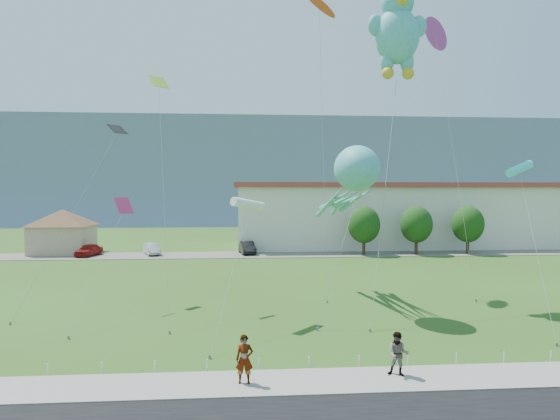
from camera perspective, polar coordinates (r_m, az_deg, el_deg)
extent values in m
plane|color=#2E4D15|center=(22.05, 5.57, -16.44)|extent=(160.00, 160.00, 0.00)
cube|color=gray|center=(19.49, 7.06, -18.82)|extent=(80.00, 2.50, 0.10)
cube|color=#59544C|center=(56.14, -0.70, -5.10)|extent=(70.00, 6.00, 0.06)
cube|color=slate|center=(140.75, -2.98, 4.25)|extent=(160.00, 50.00, 25.00)
cube|color=tan|center=(62.25, -23.55, -3.12)|extent=(6.00, 6.00, 3.20)
pyramid|color=brown|center=(62.09, -23.59, -0.82)|extent=(9.20, 9.20, 1.80)
cube|color=beige|center=(71.15, 20.18, -0.68)|extent=(60.00, 14.00, 7.60)
cube|color=#953530|center=(71.09, 20.22, 2.63)|extent=(61.00, 15.00, 0.60)
cylinder|color=white|center=(21.70, -25.02, -16.23)|extent=(0.05, 0.05, 0.50)
cylinder|color=white|center=(21.11, -19.71, -16.68)|extent=(0.05, 0.05, 0.50)
cylinder|color=white|center=(20.70, -14.11, -17.01)|extent=(0.05, 0.05, 0.50)
cylinder|color=white|center=(20.47, -8.33, -17.18)|extent=(0.05, 0.05, 0.50)
cylinder|color=white|center=(20.44, -2.46, -17.20)|extent=(0.05, 0.05, 0.50)
cylinder|color=white|center=(20.60, 3.36, -17.04)|extent=(0.05, 0.05, 0.50)
cylinder|color=white|center=(20.96, 9.03, -16.73)|extent=(0.05, 0.05, 0.50)
cylinder|color=white|center=(21.49, 14.44, -16.29)|extent=(0.05, 0.05, 0.50)
cylinder|color=white|center=(22.19, 19.52, -15.74)|extent=(0.05, 0.05, 0.50)
cylinder|color=white|center=(23.05, 24.23, -15.13)|extent=(0.05, 0.05, 0.50)
cylinder|color=white|center=(24.04, 28.55, -14.48)|extent=(0.05, 0.05, 0.50)
cylinder|color=#3F2B19|center=(56.58, 9.55, -3.98)|extent=(0.36, 0.36, 2.20)
ellipsoid|color=#14380F|center=(56.39, 9.57, -1.66)|extent=(3.60, 3.60, 4.14)
cylinder|color=#3F2B19|center=(58.32, 15.30, -3.85)|extent=(0.36, 0.36, 2.20)
ellipsoid|color=#14380F|center=(58.14, 15.32, -1.59)|extent=(3.60, 3.60, 4.14)
cylinder|color=#3F2B19|center=(60.61, 20.65, -3.69)|extent=(0.36, 0.36, 2.20)
ellipsoid|color=#14380F|center=(60.43, 20.68, -1.52)|extent=(3.60, 3.60, 4.14)
imported|color=gray|center=(18.77, -4.08, -16.64)|extent=(0.66, 0.46, 1.74)
imported|color=gray|center=(19.94, 13.36, -15.71)|extent=(0.98, 0.89, 1.64)
imported|color=maroon|center=(58.36, -21.02, -4.28)|extent=(2.46, 4.17, 1.33)
imported|color=#BAB9C1|center=(57.43, -14.43, -4.34)|extent=(2.57, 4.08, 1.27)
imported|color=black|center=(56.65, -3.79, -4.29)|extent=(2.11, 4.46, 1.41)
ellipsoid|color=teal|center=(29.03, 8.78, 4.75)|extent=(2.60, 3.38, 2.60)
sphere|color=white|center=(27.95, 8.33, 5.43)|extent=(0.41, 0.41, 0.41)
sphere|color=white|center=(28.17, 10.18, 5.39)|extent=(0.41, 0.41, 0.41)
cylinder|color=slate|center=(25.95, 4.25, -13.40)|extent=(0.10, 0.10, 0.16)
cylinder|color=gray|center=(26.68, 6.87, -4.69)|extent=(2.86, 2.53, 7.42)
ellipsoid|color=teal|center=(35.49, 13.25, 18.78)|extent=(2.92, 2.49, 3.66)
sphere|color=teal|center=(36.17, 13.28, 22.03)|extent=(2.14, 2.14, 2.14)
sphere|color=gold|center=(35.32, 13.76, 22.33)|extent=(0.79, 0.79, 0.79)
ellipsoid|color=teal|center=(35.30, 10.85, 20.04)|extent=(1.01, 0.72, 1.42)
ellipsoid|color=teal|center=(36.14, 15.60, 19.57)|extent=(1.01, 0.72, 1.42)
ellipsoid|color=teal|center=(34.85, 12.12, 16.23)|extent=(0.90, 0.79, 1.46)
ellipsoid|color=teal|center=(35.24, 14.31, 16.05)|extent=(0.90, 0.79, 1.46)
sphere|color=gold|center=(34.45, 12.22, 15.05)|extent=(0.79, 0.79, 0.79)
sphere|color=gold|center=(34.85, 14.42, 14.88)|extent=(0.79, 0.79, 0.79)
cylinder|color=slate|center=(26.02, 10.26, -13.39)|extent=(0.10, 0.10, 0.16)
cylinder|color=gray|center=(29.52, 11.94, 2.70)|extent=(3.87, 8.15, 14.40)
cube|color=black|center=(35.49, -18.08, 8.78)|extent=(1.29, 1.29, 0.86)
cylinder|color=slate|center=(30.46, -28.46, -11.32)|extent=(0.10, 0.10, 0.16)
cylinder|color=gray|center=(32.34, -22.85, -0.60)|extent=(3.95, 7.22, 10.87)
cylinder|color=#34E3ED|center=(32.18, 25.70, 4.28)|extent=(0.50, 2.25, 0.87)
cylinder|color=slate|center=(26.56, 29.08, -13.29)|extent=(0.10, 0.10, 0.16)
cylinder|color=gray|center=(29.02, 27.20, -3.78)|extent=(1.89, 6.52, 8.02)
cone|color=#B635D4|center=(42.84, 17.38, 18.67)|extent=(1.80, 1.33, 1.33)
cylinder|color=slate|center=(34.69, 21.50, -9.59)|extent=(0.10, 0.10, 0.16)
cylinder|color=gray|center=(37.58, 19.26, 5.97)|extent=(0.20, 7.61, 18.97)
cube|color=#A0CB2F|center=(34.04, -13.68, 14.05)|extent=(1.29, 1.29, 0.86)
cylinder|color=slate|center=(25.86, -12.50, -13.50)|extent=(0.10, 0.10, 0.16)
cylinder|color=gray|center=(29.10, -13.17, 2.07)|extent=(1.76, 8.22, 13.76)
cube|color=#D32E65|center=(31.65, -17.41, 0.48)|extent=(1.29, 1.29, 0.86)
cylinder|color=slate|center=(26.44, -23.02, -13.27)|extent=(0.10, 0.10, 0.16)
cylinder|color=gray|center=(28.81, -19.92, -5.90)|extent=(1.14, 6.68, 5.84)
cylinder|color=white|center=(27.24, -3.66, 0.68)|extent=(0.50, 2.25, 0.87)
cylinder|color=slate|center=(21.98, -8.02, -16.29)|extent=(0.10, 0.10, 0.16)
cylinder|color=gray|center=(24.34, -5.57, -7.04)|extent=(1.74, 6.43, 6.00)
cone|color=#E74619|center=(40.67, 4.51, 22.50)|extent=(1.80, 1.33, 1.33)
cylinder|color=slate|center=(32.08, 5.42, -10.41)|extent=(0.10, 0.10, 0.16)
cylinder|color=gray|center=(34.90, 4.92, 7.95)|extent=(0.53, 6.80, 20.87)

